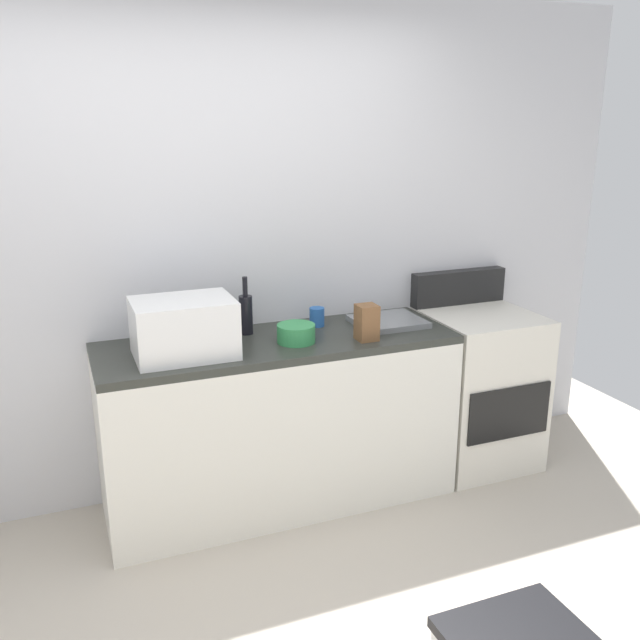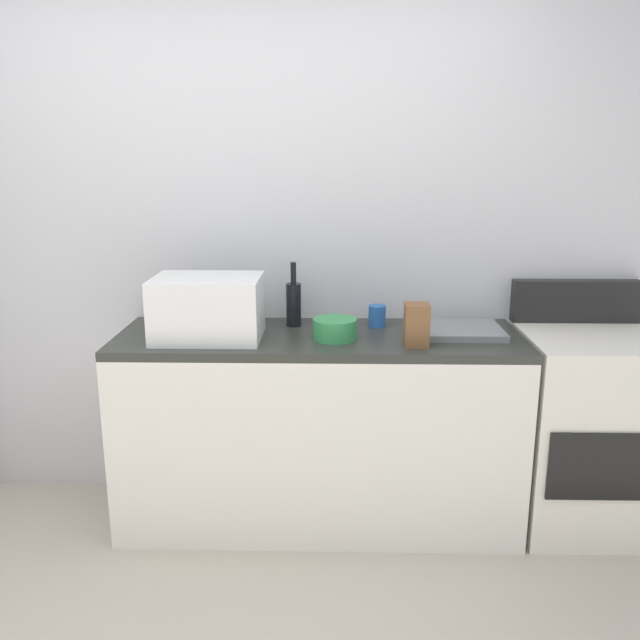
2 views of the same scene
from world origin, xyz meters
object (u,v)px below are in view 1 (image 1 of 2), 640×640
at_px(microwave, 184,328).
at_px(wine_bottle, 246,313).
at_px(coffee_mug, 317,317).
at_px(stove_oven, 477,386).
at_px(knife_block, 367,322).
at_px(mixing_bowl, 296,333).

bearing_deg(microwave, wine_bottle, 31.42).
height_order(wine_bottle, coffee_mug, wine_bottle).
xyz_separation_m(stove_oven, microwave, (-1.70, -0.07, 0.57)).
height_order(stove_oven, wine_bottle, wine_bottle).
bearing_deg(coffee_mug, stove_oven, -8.26).
relative_size(microwave, wine_bottle, 1.53).
relative_size(knife_block, mixing_bowl, 0.95).
distance_m(stove_oven, coffee_mug, 1.08).
bearing_deg(knife_block, wine_bottle, 148.92).
relative_size(stove_oven, knife_block, 6.11).
bearing_deg(wine_bottle, stove_oven, -6.24).
relative_size(microwave, coffee_mug, 4.60).
bearing_deg(mixing_bowl, stove_oven, 3.91).
bearing_deg(stove_oven, knife_block, -167.86).
height_order(coffee_mug, knife_block, knife_block).
xyz_separation_m(stove_oven, coffee_mug, (-0.95, 0.14, 0.48)).
distance_m(microwave, mixing_bowl, 0.56).
height_order(coffee_mug, mixing_bowl, coffee_mug).
bearing_deg(wine_bottle, knife_block, -31.08).
bearing_deg(wine_bottle, coffee_mug, -1.24).
xyz_separation_m(coffee_mug, knife_block, (0.14, -0.31, 0.04)).
relative_size(stove_oven, wine_bottle, 3.67).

